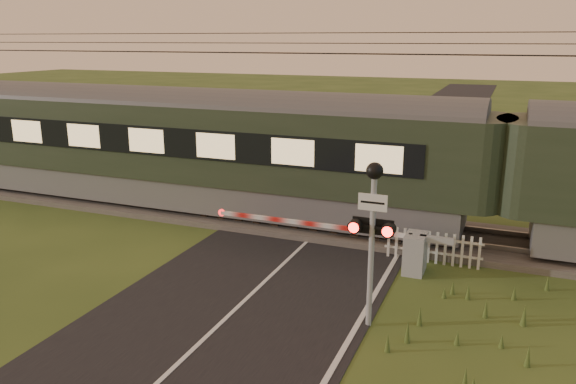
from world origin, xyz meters
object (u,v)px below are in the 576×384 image
at_px(boom_gate, 402,249).
at_px(crossing_signal, 373,216).
at_px(train, 502,172).
at_px(picket_fence, 433,247).

distance_m(boom_gate, crossing_signal, 3.72).
bearing_deg(train, boom_gate, -129.37).
relative_size(boom_gate, crossing_signal, 1.89).
bearing_deg(crossing_signal, train, 68.70).
bearing_deg(boom_gate, train, 50.63).
relative_size(train, crossing_signal, 12.02).
bearing_deg(picket_fence, crossing_signal, -100.76).
relative_size(train, picket_fence, 16.27).
relative_size(train, boom_gate, 6.36).
relative_size(crossing_signal, picket_fence, 1.35).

